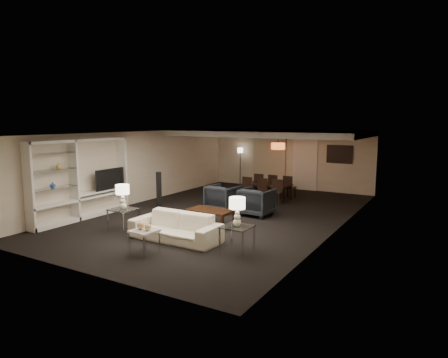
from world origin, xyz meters
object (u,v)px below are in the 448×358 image
vase_blue (53,185)px  floor_lamp (240,166)px  coffee_table (211,217)px  table_lamp_left (123,197)px  sofa (175,227)px  armchair_left (223,198)px  dining_table (268,192)px  pendant_light (278,146)px  side_table_left (124,220)px  chair_nl (245,189)px  vase_amber (59,166)px  chair_fl (260,184)px  chair_nr (276,192)px  television (108,179)px  chair_fm (275,186)px  armchair_right (257,202)px  side_table_right (237,239)px  chair_fr (290,187)px  chair_nm (260,191)px  marble_table (145,242)px  floor_speaker (159,190)px  table_lamp_right (237,212)px

vase_blue → floor_lamp: bearing=82.8°
coffee_table → vase_blue: size_ratio=7.48×
coffee_table → table_lamp_left: size_ratio=1.94×
sofa → table_lamp_left: size_ratio=3.53×
armchair_left → dining_table: armchair_left is taller
pendant_light → side_table_left: bearing=-104.4°
coffee_table → chair_nl: 3.56m
vase_amber → floor_lamp: bearing=82.6°
vase_amber → chair_fl: (2.93, 6.77, -1.22)m
vase_amber → chair_nr: vase_amber is taller
television → chair_nl: 4.78m
pendant_light → armchair_left: (-0.55, -3.14, -1.50)m
chair_fm → table_lamp_left: bearing=80.3°
armchair_right → vase_blue: bearing=46.3°
pendant_light → chair_fl: pendant_light is taller
side_table_right → table_lamp_left: bearing=180.0°
coffee_table → dining_table: (-0.13, 4.12, 0.06)m
side_table_left → chair_nl: (0.97, 5.07, 0.14)m
coffee_table → side_table_right: size_ratio=2.00×
side_table_right → chair_fl: (-2.43, 6.37, 0.14)m
armchair_right → vase_amber: 5.77m
armchair_right → chair_nl: (-1.33, 1.77, 0.00)m
table_lamp_left → television: bearing=145.6°
armchair_right → pendant_light: bearing=-74.6°
chair_fr → table_lamp_left: bearing=76.5°
chair_nr → chair_nl: bearing=173.9°
armchair_left → chair_nl: 1.78m
side_table_left → dining_table: side_table_left is taller
coffee_table → dining_table: 4.13m
pendant_light → floor_lamp: pendant_light is taller
coffee_table → chair_nm: (-0.13, 3.47, 0.20)m
pendant_light → chair_nr: 2.09m
marble_table → floor_speaker: size_ratio=0.43×
armchair_right → table_lamp_left: (-2.30, -3.30, 0.48)m
chair_nr → chair_fr: (0.00, 1.30, 0.00)m
side_table_right → vase_blue: size_ratio=3.74×
armchair_left → coffee_table: bearing=114.4°
dining_table → floor_speaker: bearing=-121.9°
dining_table → chair_fm: (0.00, 0.65, 0.14)m
vase_blue → floor_lamp: (1.10, 8.76, -0.31)m
side_table_left → marble_table: 2.03m
coffee_table → chair_nm: bearing=92.2°
dining_table → coffee_table: bearing=-82.5°
table_lamp_right → coffee_table: bearing=136.7°
vase_blue → chair_fm: bearing=63.2°
side_table_left → vase_blue: size_ratio=3.74×
sofa → chair_fr: bearing=86.1°
floor_speaker → dining_table: size_ratio=0.74×
side_table_left → dining_table: size_ratio=0.38×
pendant_light → dining_table: (-0.08, -0.71, -1.63)m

